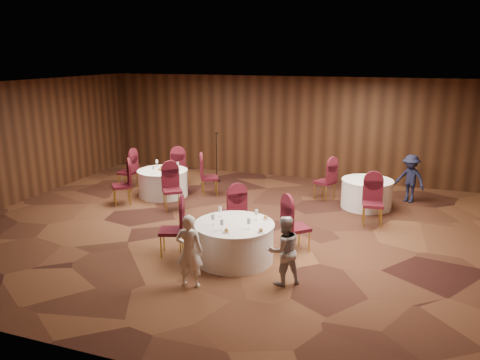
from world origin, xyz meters
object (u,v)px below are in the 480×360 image
(woman_a, at_px, (189,251))
(woman_b, at_px, (284,250))
(table_main, at_px, (234,241))
(mic_stand, at_px, (217,167))
(table_left, at_px, (163,183))
(table_right, at_px, (367,193))
(man_c, at_px, (410,179))

(woman_a, relative_size, woman_b, 1.05)
(table_main, distance_m, mic_stand, 5.83)
(table_left, height_order, table_right, same)
(table_left, relative_size, mic_stand, 0.91)
(table_left, relative_size, man_c, 1.07)
(mic_stand, bearing_deg, table_right, -13.48)
(table_right, distance_m, man_c, 1.37)
(table_main, distance_m, woman_b, 1.32)
(table_main, relative_size, table_right, 1.18)
(table_left, relative_size, woman_a, 1.08)
(table_main, height_order, woman_b, woman_b)
(man_c, bearing_deg, woman_b, -78.36)
(woman_b, bearing_deg, table_right, -140.55)
(woman_a, distance_m, woman_b, 1.61)
(mic_stand, height_order, woman_a, mic_stand)
(table_left, xyz_separation_m, mic_stand, (0.82, 1.95, 0.07))
(mic_stand, relative_size, woman_b, 1.24)
(woman_b, bearing_deg, table_left, -80.17)
(table_left, bearing_deg, man_c, 14.66)
(table_left, bearing_deg, table_right, 8.72)
(woman_a, bearing_deg, table_main, -113.40)
(mic_stand, relative_size, man_c, 1.18)
(mic_stand, bearing_deg, table_left, -112.81)
(table_main, xyz_separation_m, woman_b, (1.14, -0.63, 0.24))
(mic_stand, distance_m, woman_b, 6.94)
(table_left, height_order, woman_a, woman_a)
(table_right, relative_size, mic_stand, 0.85)
(woman_a, height_order, man_c, man_c)
(woman_b, xyz_separation_m, man_c, (2.02, 5.64, 0.03))
(table_main, bearing_deg, woman_a, -105.15)
(table_right, relative_size, woman_b, 1.06)
(table_left, bearing_deg, woman_a, -56.67)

